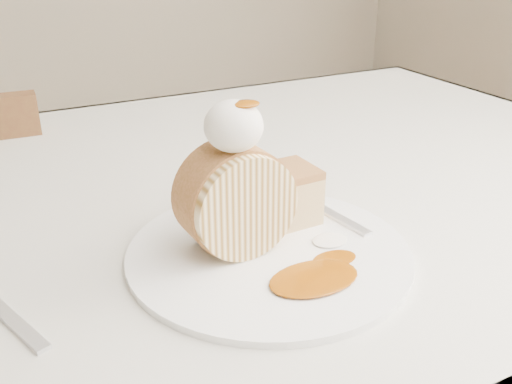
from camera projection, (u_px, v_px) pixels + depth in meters
name	position (u px, v px, depth m)	size (l,w,h in m)	color
table	(209.00, 242.00, 0.80)	(1.40, 0.90, 0.75)	beige
plate	(269.00, 252.00, 0.60)	(0.30, 0.30, 0.01)	white
roulade_slice	(236.00, 200.00, 0.57)	(0.11, 0.11, 0.06)	#FFE8B1
cake_chunk	(285.00, 198.00, 0.64)	(0.07, 0.06, 0.05)	#AE6E42
whipped_cream	(234.00, 126.00, 0.54)	(0.06, 0.06, 0.05)	white
caramel_drizzle	(245.00, 97.00, 0.52)	(0.03, 0.02, 0.01)	#8B4205
caramel_pool	(314.00, 278.00, 0.54)	(0.09, 0.06, 0.00)	#8B4205
fork	(330.00, 213.00, 0.67)	(0.02, 0.18, 0.00)	silver
spoon	(6.00, 315.00, 0.50)	(0.03, 0.17, 0.00)	silver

